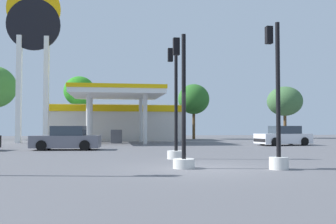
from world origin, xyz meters
TOP-DOWN VIEW (x-y plane):
  - ground_plane at (0.00, 0.00)m, footprint 90.00×90.00m
  - gas_station at (-2.32, 24.98)m, footprint 12.38×13.36m
  - station_pole_sign at (-9.22, 20.87)m, footprint 4.40×0.56m
  - car_1 at (9.62, 13.96)m, footprint 4.15×2.25m
  - car_2 at (-5.39, 10.89)m, footprint 4.06×2.09m
  - traffic_signal_0 at (-0.54, 0.23)m, footprint 0.71×0.71m
  - traffic_signal_1 at (2.41, -0.54)m, footprint 0.63×0.66m
  - traffic_signal_2 at (-0.15, 3.83)m, footprint 0.75×0.75m
  - tree_1 at (-6.11, 30.31)m, footprint 3.39×3.39m
  - tree_2 at (6.19, 28.23)m, footprint 3.39×3.39m
  - tree_3 at (17.35, 29.50)m, footprint 4.07×4.07m

SIDE VIEW (x-z plane):
  - ground_plane at x=0.00m, z-range 0.00..0.00m
  - car_2 at x=-5.39m, z-range -0.07..1.33m
  - car_1 at x=9.62m, z-range -0.07..1.35m
  - traffic_signal_0 at x=-0.54m, z-range -0.92..3.52m
  - traffic_signal_2 at x=-0.15m, z-range -1.12..3.72m
  - traffic_signal_1 at x=2.41m, z-range -0.89..3.87m
  - gas_station at x=-2.32m, z-range -0.23..4.25m
  - tree_3 at x=17.35m, z-range 1.28..7.30m
  - tree_2 at x=6.19m, z-range 1.33..7.30m
  - tree_1 at x=-6.11m, z-range 1.76..8.60m
  - station_pole_sign at x=-9.22m, z-range 1.95..15.41m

